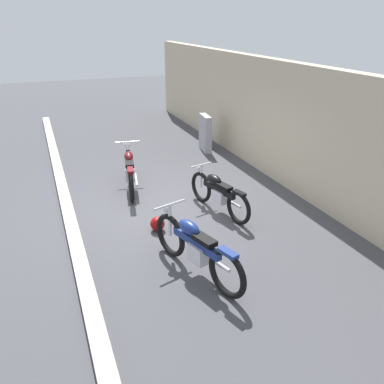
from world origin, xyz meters
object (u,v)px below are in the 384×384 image
at_px(stone_marker, 205,133).
at_px(motorcycle_maroon, 130,170).
at_px(motorcycle_black, 218,193).
at_px(helmet, 157,224).
at_px(motorcycle_blue, 196,248).

height_order(stone_marker, motorcycle_maroon, stone_marker).
xyz_separation_m(motorcycle_maroon, motorcycle_black, (1.87, 1.43, -0.05)).
height_order(helmet, motorcycle_black, motorcycle_black).
height_order(stone_marker, helmet, stone_marker).
bearing_deg(helmet, motorcycle_blue, 5.97).
xyz_separation_m(stone_marker, motorcycle_blue, (5.87, -2.67, -0.07)).
relative_size(helmet, motorcycle_black, 0.15).
bearing_deg(motorcycle_maroon, helmet, -169.00).
bearing_deg(motorcycle_blue, motorcycle_maroon, -14.30).
relative_size(helmet, motorcycle_blue, 0.13).
bearing_deg(stone_marker, motorcycle_black, -19.43).
relative_size(stone_marker, motorcycle_black, 0.56).
bearing_deg(stone_marker, motorcycle_maroon, -53.26).
bearing_deg(helmet, motorcycle_maroon, -179.99).
height_order(helmet, motorcycle_maroon, motorcycle_maroon).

